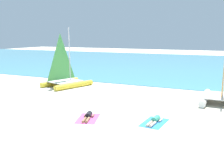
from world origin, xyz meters
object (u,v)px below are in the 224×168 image
(sailboat_yellow, at_px, (66,78))
(towel_middle, at_px, (88,118))
(sailboat_white, at_px, (222,91))
(sunbather_right, at_px, (155,120))
(sunbather_middle, at_px, (88,116))
(towel_right, at_px, (154,123))

(sailboat_yellow, relative_size, towel_middle, 2.75)
(sailboat_white, height_order, sailboat_yellow, sailboat_white)
(sunbather_right, bearing_deg, sailboat_white, 66.74)
(sailboat_white, xyz_separation_m, sailboat_yellow, (-12.96, 0.39, -0.02))
(sailboat_yellow, xyz_separation_m, sunbather_middle, (6.41, -7.09, -0.65))
(sailboat_yellow, relative_size, sunbather_right, 3.34)
(sunbather_middle, distance_m, towel_right, 3.65)
(towel_right, bearing_deg, sunbather_right, 86.05)
(sailboat_white, distance_m, towel_middle, 9.44)
(towel_right, bearing_deg, towel_middle, -166.07)
(sailboat_white, height_order, sunbather_middle, sailboat_white)
(sailboat_white, distance_m, sunbather_right, 6.58)
(sunbather_right, bearing_deg, towel_middle, -161.13)
(towel_middle, height_order, towel_right, same)
(sailboat_yellow, distance_m, towel_middle, 9.64)
(sunbather_middle, distance_m, sunbather_right, 3.66)
(sailboat_white, bearing_deg, sunbather_middle, -134.77)
(sunbather_middle, height_order, towel_right, sunbather_middle)
(towel_right, height_order, sunbather_right, sunbather_right)
(towel_middle, distance_m, towel_right, 3.64)
(sailboat_white, xyz_separation_m, towel_middle, (-6.53, -6.76, -0.80))
(sailboat_yellow, xyz_separation_m, towel_right, (9.96, -6.27, -0.77))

